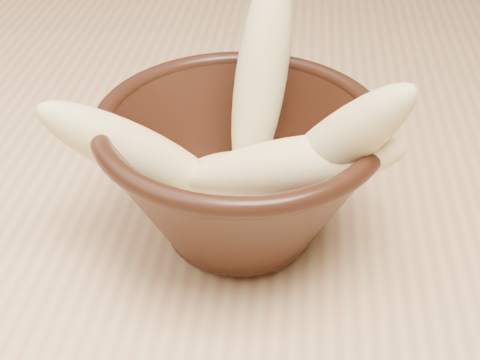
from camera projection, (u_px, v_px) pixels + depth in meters
name	position (u px, v px, depth m)	size (l,w,h in m)	color
table	(224.00, 232.00, 0.58)	(1.20, 0.80, 0.75)	tan
bowl	(240.00, 169.00, 0.42)	(0.18, 0.18, 0.10)	black
milk_puddle	(240.00, 199.00, 0.44)	(0.10, 0.10, 0.01)	#FAEBC9
banana_upright	(261.00, 74.00, 0.42)	(0.03, 0.03, 0.15)	#D8C580
banana_left	(136.00, 152.00, 0.40)	(0.03, 0.03, 0.13)	#D8C580
banana_right	(332.00, 149.00, 0.38)	(0.03, 0.03, 0.13)	#D8C580
banana_across	(290.00, 166.00, 0.39)	(0.03, 0.03, 0.14)	#D8C580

